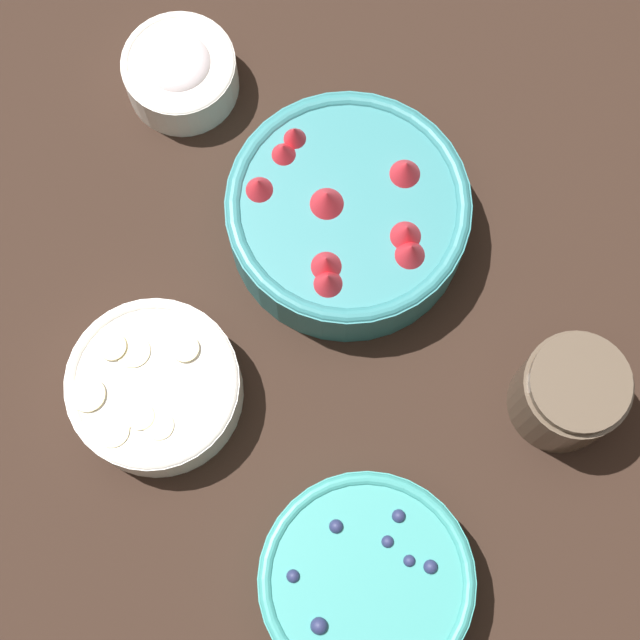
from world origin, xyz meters
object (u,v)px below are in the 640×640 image
Objects in this scene: bowl_bananas at (155,387)px; bowl_cream at (180,71)px; jar_chocolate at (568,394)px; bowl_strawberries at (348,214)px; bowl_blueberries at (366,582)px.

bowl_cream is at bearing -169.90° from bowl_bananas.
bowl_cream is 0.48m from jar_chocolate.
bowl_strawberries is 0.26m from jar_chocolate.
bowl_bananas is 0.37m from jar_chocolate.
bowl_blueberries is 1.18× the size of bowl_bananas.
bowl_strawberries is 2.38× the size of jar_chocolate.
bowl_blueberries is 1.65× the size of bowl_cream.
bowl_bananas is 1.40× the size of bowl_cream.
jar_chocolate reaches higher than bowl_cream.
bowl_cream is at bearing -119.79° from jar_chocolate.
jar_chocolate is (-0.20, 0.14, 0.01)m from bowl_blueberries.
bowl_bananas is at bearing -78.93° from jar_chocolate.
bowl_blueberries is (0.32, 0.08, -0.01)m from bowl_strawberries.
bowl_strawberries is 2.04× the size of bowl_cream.
jar_chocolate reaches higher than bowl_blueberries.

